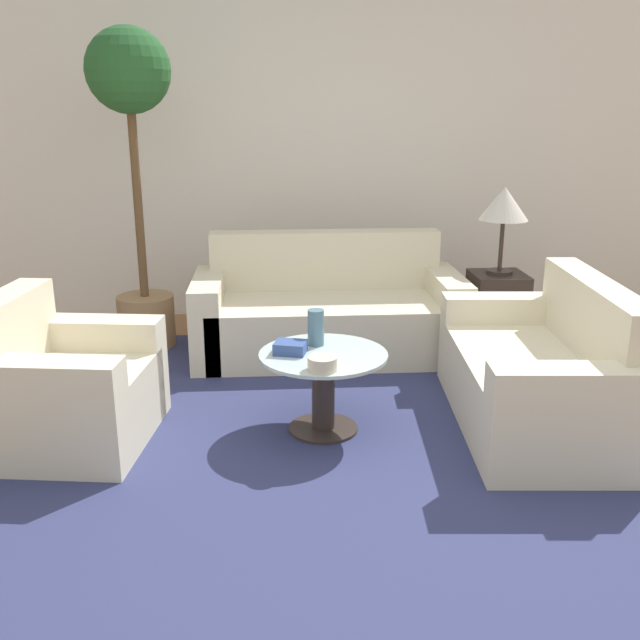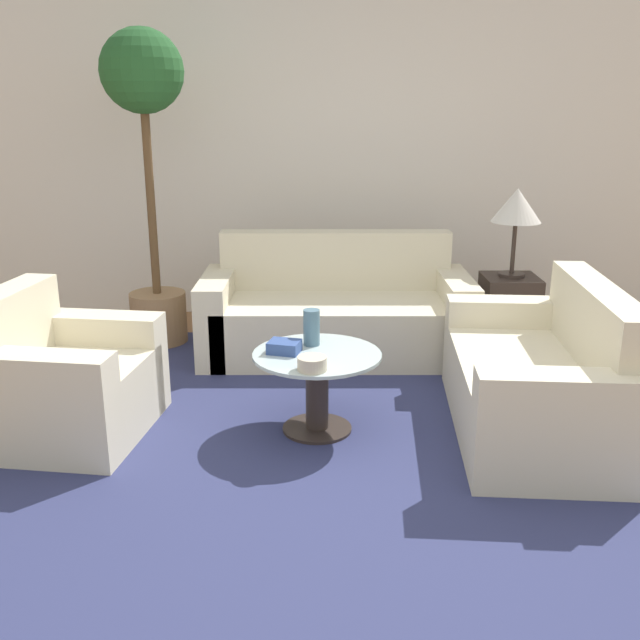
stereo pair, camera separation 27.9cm
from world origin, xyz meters
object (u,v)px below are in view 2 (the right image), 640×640
Objects in this scene: loveseat at (548,384)px; book_stack at (287,347)px; bowl at (315,364)px; coffee_table at (320,381)px; armchair at (65,384)px; potted_plant at (150,140)px; vase at (314,327)px; sofa_main at (339,315)px; table_lamp at (520,208)px.

loveseat is 7.96× the size of book_stack.
book_stack is (-0.15, 0.26, -0.00)m from bowl.
coffee_table is at bearing 84.78° from bowl.
armchair is at bearing -179.43° from coffee_table.
book_stack is at bearing -56.24° from potted_plant.
vase reaches higher than bowl.
vase is at bearing -92.18° from loveseat.
bowl is (-0.15, -1.56, 0.21)m from sofa_main.
bowl is (-1.38, -1.57, -0.54)m from table_lamp.
sofa_main is at bearing -40.72° from armchair.
book_stack is (-0.30, -1.29, 0.20)m from sofa_main.
table_lamp reaches higher than bowl.
sofa_main reaches higher than coffee_table.
sofa_main is at bearing -179.29° from table_lamp.
vase is 0.20m from book_stack.
armchair is 1.20m from book_stack.
table_lamp is (1.35, 1.32, 0.74)m from coffee_table.
armchair is at bearing 169.95° from bowl.
potted_plant is (0.18, 1.53, 1.19)m from armchair.
sofa_main is at bearing 84.45° from coffee_table.
potted_plant reaches higher than book_stack.
coffee_table is 3.45× the size of vase.
loveseat is (1.09, -1.30, -0.00)m from sofa_main.
potted_plant is (-2.39, 1.51, 1.19)m from loveseat.
armchair is 4.90× the size of vase.
armchair is 0.44× the size of potted_plant.
armchair is 1.37m from bowl.
vase is 1.04× the size of book_stack.
sofa_main is at bearing 84.50° from bowl.
table_lamp is 4.15× the size of bowl.
book_stack is at bearing 175.72° from coffee_table.
table_lamp is at bearing 0.71° from sofa_main.
potted_plant is at bearing -118.26° from loveseat.
potted_plant reaches higher than armchair.
armchair is 1.58× the size of table_lamp.
armchair is at bearing -85.56° from loveseat.
table_lamp is 2.16m from bowl.
book_stack is (-1.39, 0.01, 0.20)m from loveseat.
bowl is (-0.02, -0.25, 0.19)m from coffee_table.
loveseat is 3.07m from potted_plant.
loveseat is at bearing 14.26° from book_stack.
coffee_table is at bearing -81.83° from armchair.
potted_plant is at bearing 127.82° from coffee_table.
armchair is (-1.48, -1.32, 0.00)m from sofa_main.
armchair is 1.95m from potted_plant.
potted_plant reaches higher than sofa_main.
loveseat is 10.26× the size of bowl.
book_stack is (-0.14, -0.13, -0.07)m from vase.
bowl reaches higher than coffee_table.
table_lamp is (2.71, 1.34, 0.75)m from armchair.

